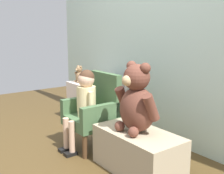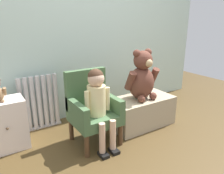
{
  "view_description": "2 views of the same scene",
  "coord_description": "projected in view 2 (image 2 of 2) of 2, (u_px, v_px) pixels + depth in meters",
  "views": [
    {
      "loc": [
        1.98,
        -0.93,
        1.09
      ],
      "look_at": [
        0.11,
        0.46,
        0.62
      ],
      "focal_mm": 45.0,
      "sensor_mm": 36.0,
      "label": 1
    },
    {
      "loc": [
        -1.06,
        -1.27,
        1.17
      ],
      "look_at": [
        0.07,
        0.49,
        0.51
      ],
      "focal_mm": 35.0,
      "sensor_mm": 36.0,
      "label": 2
    }
  ],
  "objects": [
    {
      "name": "ground_plane",
      "position": [
        135.0,
        157.0,
        1.92
      ],
      "size": [
        6.0,
        6.0,
        0.0
      ],
      "primitive_type": "plane",
      "color": "#4A371C"
    },
    {
      "name": "back_wall",
      "position": [
        76.0,
        15.0,
        2.46
      ],
      "size": [
        3.8,
        0.05,
        2.4
      ],
      "primitive_type": "cube",
      "color": "silver",
      "rests_on": "ground_plane"
    },
    {
      "name": "small_dresser",
      "position": [
        5.0,
        125.0,
        2.0
      ],
      "size": [
        0.36,
        0.28,
        0.48
      ],
      "color": "silver",
      "rests_on": "ground_plane"
    },
    {
      "name": "child_armchair",
      "position": [
        92.0,
        108.0,
        2.1
      ],
      "size": [
        0.42,
        0.41,
        0.7
      ],
      "color": "#43633E",
      "rests_on": "ground_plane"
    },
    {
      "name": "large_teddy_bear",
      "position": [
        142.0,
        77.0,
        2.34
      ],
      "size": [
        0.39,
        0.28,
        0.54
      ],
      "color": "brown",
      "rests_on": "low_bench"
    },
    {
      "name": "child_figure",
      "position": [
        98.0,
        97.0,
        1.97
      ],
      "size": [
        0.25,
        0.35,
        0.75
      ],
      "color": "beige",
      "rests_on": "ground_plane"
    },
    {
      "name": "low_bench",
      "position": [
        141.0,
        111.0,
        2.47
      ],
      "size": [
        0.72,
        0.38,
        0.33
      ],
      "primitive_type": "cube",
      "color": "tan",
      "rests_on": "ground_plane"
    },
    {
      "name": "radiator",
      "position": [
        39.0,
        103.0,
        2.36
      ],
      "size": [
        0.43,
        0.05,
        0.6
      ],
      "color": "#BCB7BA",
      "rests_on": "ground_plane"
    }
  ]
}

